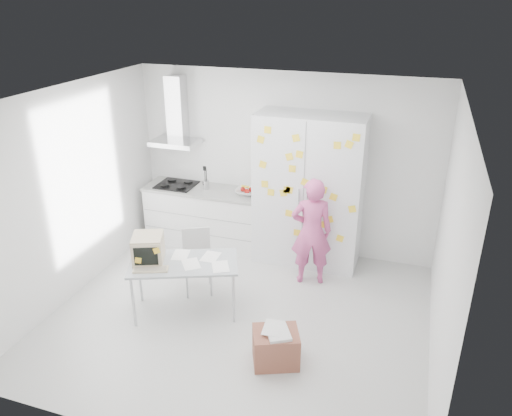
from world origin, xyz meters
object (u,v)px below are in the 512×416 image
(person, at_px, (311,232))
(chair, at_px, (197,257))
(desk, at_px, (161,255))
(cardboard_box, at_px, (276,347))

(person, xyz_separation_m, chair, (-1.38, -0.66, -0.27))
(person, bearing_deg, chair, 7.64)
(desk, relative_size, chair, 1.70)
(cardboard_box, bearing_deg, chair, 142.49)
(cardboard_box, bearing_deg, desk, 163.14)
(desk, distance_m, cardboard_box, 1.76)
(person, bearing_deg, desk, 20.85)
(desk, xyz_separation_m, chair, (0.19, 0.60, -0.30))
(chair, distance_m, cardboard_box, 1.79)
(person, relative_size, chair, 1.77)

